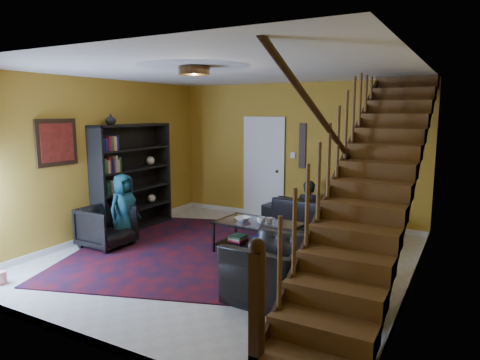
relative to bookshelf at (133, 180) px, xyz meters
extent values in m
plane|color=beige|center=(2.40, -0.60, -0.96)|extent=(5.50, 5.50, 0.00)
plane|color=#BD8A2A|center=(2.40, 2.15, 0.44)|extent=(5.20, 0.00, 5.20)
plane|color=#BD8A2A|center=(2.40, -3.35, 0.44)|extent=(5.20, 0.00, 5.20)
plane|color=#BD8A2A|center=(-0.20, -0.60, 0.44)|extent=(0.00, 5.50, 5.50)
plane|color=#BD8A2A|center=(5.00, -0.60, 0.44)|extent=(0.00, 5.50, 5.50)
plane|color=white|center=(2.40, -0.60, 1.84)|extent=(5.50, 5.50, 0.00)
cube|color=silver|center=(2.40, 2.14, -0.91)|extent=(5.20, 0.02, 0.10)
cube|color=silver|center=(-0.19, -0.60, -0.91)|extent=(0.02, 5.50, 0.10)
cube|color=#BD8A2A|center=(4.53, -0.60, 0.36)|extent=(0.95, 4.92, 2.83)
cube|color=black|center=(4.07, -0.60, 0.44)|extent=(0.04, 5.02, 3.02)
cylinder|color=black|center=(4.10, -0.60, 0.89)|extent=(0.07, 4.20, 2.44)
cube|color=black|center=(4.10, -3.00, -0.41)|extent=(0.10, 0.10, 1.10)
cube|color=black|center=(0.00, 0.00, 0.04)|extent=(0.35, 1.80, 2.00)
cube|color=black|center=(0.00, 0.00, -0.56)|extent=(0.35, 1.72, 0.03)
cube|color=black|center=(0.00, 0.00, 0.20)|extent=(0.35, 1.72, 0.03)
cube|color=silver|center=(1.70, 2.12, 0.06)|extent=(0.82, 0.05, 2.05)
cube|color=maroon|center=(-0.17, -1.50, 0.79)|extent=(0.04, 0.74, 0.74)
cube|color=black|center=(2.55, 2.13, 0.59)|extent=(0.14, 0.03, 0.90)
cylinder|color=#3F2814|center=(2.40, -1.40, 1.78)|extent=(0.40, 0.40, 0.10)
cube|color=#4D0D14|center=(1.56, -0.52, -0.95)|extent=(4.40, 4.70, 0.02)
imported|color=black|center=(3.06, 1.70, -0.66)|extent=(2.12, 1.00, 0.60)
imported|color=black|center=(0.35, -1.05, -0.62)|extent=(0.78, 0.76, 0.69)
imported|color=black|center=(3.60, -1.48, -0.61)|extent=(1.02, 1.15, 0.71)
imported|color=black|center=(2.85, 1.75, -0.72)|extent=(0.53, 0.37, 1.38)
imported|color=black|center=(3.54, 1.75, -0.74)|extent=(0.67, 0.53, 1.36)
imported|color=#164555|center=(0.45, -0.74, -0.36)|extent=(0.45, 0.63, 1.20)
cube|color=black|center=(2.07, -0.45, -0.72)|extent=(0.03, 0.03, 0.49)
cube|color=black|center=(3.33, -0.45, -0.72)|extent=(0.03, 0.03, 0.49)
cube|color=black|center=(2.07, 0.26, -0.72)|extent=(0.03, 0.03, 0.49)
cube|color=black|center=(3.33, 0.26, -0.72)|extent=(0.03, 0.03, 0.49)
cube|color=black|center=(2.70, -0.09, -0.83)|extent=(1.30, 0.78, 0.02)
cube|color=silver|center=(2.70, -0.09, -0.47)|extent=(1.36, 0.84, 0.02)
imported|color=#999999|center=(2.76, -0.16, -0.41)|extent=(0.14, 0.14, 0.10)
imported|color=#999999|center=(2.87, -0.07, -0.42)|extent=(0.11, 0.11, 0.09)
imported|color=#999999|center=(2.42, -0.14, -0.43)|extent=(0.29, 0.29, 0.06)
imported|color=#999999|center=(0.00, -0.50, 1.13)|extent=(0.18, 0.18, 0.19)
cylinder|color=red|center=(0.30, -2.85, -0.87)|extent=(0.16, 0.16, 0.15)
camera|label=1|loc=(5.60, -5.99, 1.26)|focal=32.00mm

